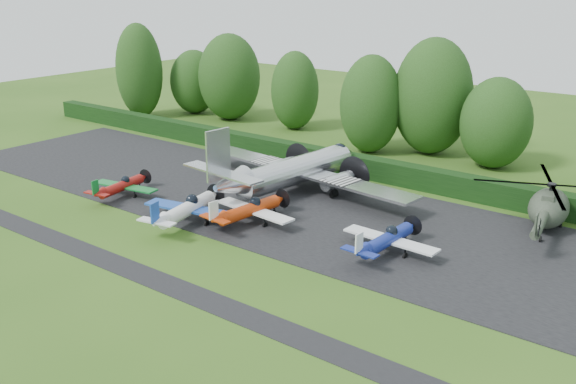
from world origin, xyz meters
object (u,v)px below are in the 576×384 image
Objects in this scene: transport_plane at (293,171)px; light_plane_blue at (387,239)px; light_plane_white at (187,209)px; helicopter at (549,205)px; light_plane_orange at (250,210)px; light_plane_red at (122,186)px.

transport_plane is 14.66m from light_plane_blue.
light_plane_white is at bearing -106.74° from transport_plane.
transport_plane reaches higher than helicopter.
light_plane_orange is (3.77, 2.95, -0.10)m from light_plane_white.
light_plane_white is (-2.00, -10.91, -0.80)m from transport_plane.
transport_plane is at bearing 150.09° from light_plane_blue.
transport_plane is at bearing 90.35° from light_plane_white.
light_plane_orange reaches higher than light_plane_red.
light_plane_white is (9.22, -1.11, 0.27)m from light_plane_red.
light_plane_blue is (24.24, 3.13, 0.11)m from light_plane_red.
helicopter is (7.37, 11.52, 0.81)m from light_plane_blue.
helicopter is (20.39, 4.85, -0.14)m from transport_plane.
light_plane_white is at bearing -147.83° from light_plane_orange.
helicopter is (22.39, 15.77, 0.66)m from light_plane_white.
transport_plane reaches higher than light_plane_red.
light_plane_white is 1.09× the size of light_plane_orange.
light_plane_orange is at bearing 17.77° from light_plane_red.
light_plane_blue is (11.25, 1.29, -0.05)m from light_plane_orange.
light_plane_blue is (15.02, 4.24, -0.15)m from light_plane_white.
light_plane_blue is 0.56× the size of helicopter.
transport_plane is 11.12m from light_plane_white.
light_plane_white is 27.39m from helicopter.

